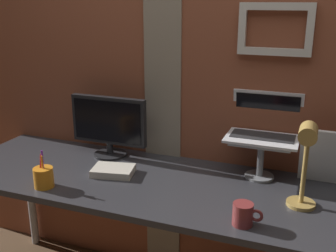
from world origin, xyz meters
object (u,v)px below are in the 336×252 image
monitor (109,124)px  desk_lamp (306,157)px  pen_cup (44,177)px  coffee_mug (243,214)px  laptop (265,125)px

monitor → desk_lamp: desk_lamp is taller
pen_cup → monitor: bearing=78.4°
pen_cup → coffee_mug: size_ratio=1.53×
laptop → pen_cup: laptop is taller
desk_lamp → coffee_mug: size_ratio=3.27×
coffee_mug → desk_lamp: bearing=43.1°
pen_cup → coffee_mug: 0.92m
laptop → monitor: bearing=-175.7°
laptop → pen_cup: bearing=-150.4°
laptop → desk_lamp: 0.39m
desk_lamp → monitor: bearing=165.2°
coffee_mug → monitor: bearing=151.1°
monitor → pen_cup: (-0.09, -0.46, -0.14)m
laptop → desk_lamp: laptop is taller
pen_cup → coffee_mug: pen_cup is taller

